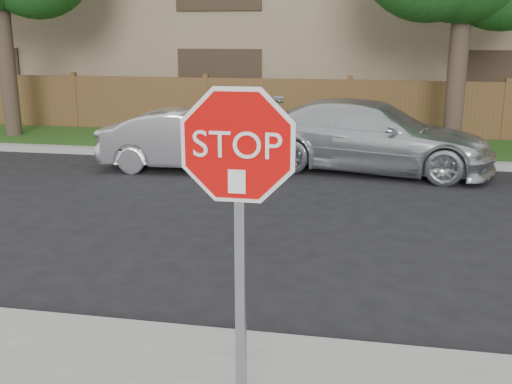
# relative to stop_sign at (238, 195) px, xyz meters

# --- Properties ---
(ground) EXTENTS (90.00, 90.00, 0.00)m
(ground) POSITION_rel_stop_sign_xyz_m (0.19, 1.48, -1.83)
(ground) COLOR black
(ground) RESTS_ON ground
(far_curb) EXTENTS (70.00, 0.30, 0.15)m
(far_curb) POSITION_rel_stop_sign_xyz_m (0.19, 9.63, -1.75)
(far_curb) COLOR gray
(far_curb) RESTS_ON ground
(grass_strip) EXTENTS (70.00, 3.00, 0.12)m
(grass_strip) POSITION_rel_stop_sign_xyz_m (0.19, 11.28, -1.77)
(grass_strip) COLOR #1E4714
(grass_strip) RESTS_ON ground
(fence) EXTENTS (70.00, 0.12, 1.60)m
(fence) POSITION_rel_stop_sign_xyz_m (0.19, 12.88, -1.03)
(fence) COLOR brown
(fence) RESTS_ON ground
(apartment_building) EXTENTS (35.20, 9.20, 7.20)m
(apartment_building) POSITION_rel_stop_sign_xyz_m (0.19, 18.48, 1.70)
(apartment_building) COLOR #856F52
(apartment_building) RESTS_ON ground
(stop_sign) EXTENTS (1.01, 0.13, 2.55)m
(stop_sign) POSITION_rel_stop_sign_xyz_m (0.00, 0.00, 0.00)
(stop_sign) COLOR gray
(stop_sign) RESTS_ON sidewalk_near
(sedan_left) EXTENTS (3.86, 1.56, 1.25)m
(sedan_left) POSITION_rel_stop_sign_xyz_m (-2.89, 8.42, -1.21)
(sedan_left) COLOR silver
(sedan_left) RESTS_ON ground
(sedan_right) EXTENTS (5.30, 2.86, 1.46)m
(sedan_right) POSITION_rel_stop_sign_xyz_m (0.79, 9.08, -1.10)
(sedan_right) COLOR silver
(sedan_right) RESTS_ON ground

